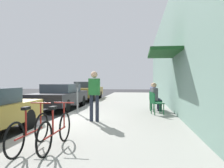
{
  "coord_description": "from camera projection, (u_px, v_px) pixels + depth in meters",
  "views": [
    {
      "loc": [
        3.09,
        -7.33,
        1.51
      ],
      "look_at": [
        1.42,
        5.13,
        1.31
      ],
      "focal_mm": 34.49,
      "sensor_mm": 36.0,
      "label": 1
    }
  ],
  "objects": [
    {
      "name": "seated_patron_2",
      "position": [
        154.0,
        95.0,
        10.38
      ],
      "size": [
        0.48,
        0.43,
        1.29
      ],
      "color": "#232838",
      "rests_on": "sidewalk_slab"
    },
    {
      "name": "parking_meter",
      "position": [
        77.0,
        95.0,
        9.03
      ],
      "size": [
        0.12,
        0.1,
        1.32
      ],
      "color": "slate",
      "rests_on": "sidewalk_slab"
    },
    {
      "name": "sidewalk_slab",
      "position": [
        121.0,
        114.0,
        9.38
      ],
      "size": [
        4.5,
        32.0,
        0.12
      ],
      "primitive_type": "cube",
      "color": "#9E9B93",
      "rests_on": "ground_plane"
    },
    {
      "name": "ground_plane",
      "position": [
        54.0,
        123.0,
        7.69
      ],
      "size": [
        60.0,
        60.0,
        0.0
      ],
      "primitive_type": "plane",
      "color": "#2D2D30"
    },
    {
      "name": "bicycle_1",
      "position": [
        30.0,
        132.0,
        4.33
      ],
      "size": [
        0.46,
        1.71,
        0.9
      ],
      "color": "black",
      "rests_on": "sidewalk_slab"
    },
    {
      "name": "pedestrian_standing",
      "position": [
        94.0,
        92.0,
        7.28
      ],
      "size": [
        0.36,
        0.22,
        1.7
      ],
      "color": "#232838",
      "rests_on": "sidewalk_slab"
    },
    {
      "name": "cafe_chair_0",
      "position": [
        156.0,
        102.0,
        8.77
      ],
      "size": [
        0.56,
        0.56,
        0.87
      ],
      "color": "#14592D",
      "rests_on": "sidewalk_slab"
    },
    {
      "name": "parked_car_2",
      "position": [
        87.0,
        90.0,
        16.76
      ],
      "size": [
        1.8,
        4.4,
        1.43
      ],
      "color": "#A58433",
      "rests_on": "ground_plane"
    },
    {
      "name": "parked_car_1",
      "position": [
        61.0,
        96.0,
        11.35
      ],
      "size": [
        1.8,
        4.4,
        1.33
      ],
      "color": "black",
      "rests_on": "ground_plane"
    },
    {
      "name": "building_facade",
      "position": [
        178.0,
        49.0,
        9.01
      ],
      "size": [
        1.4,
        32.0,
        5.7
      ],
      "color": "gray",
      "rests_on": "ground_plane"
    },
    {
      "name": "bicycle_0",
      "position": [
        56.0,
        131.0,
        4.39
      ],
      "size": [
        0.46,
        1.71,
        0.9
      ],
      "color": "black",
      "rests_on": "sidewalk_slab"
    },
    {
      "name": "cafe_chair_1",
      "position": [
        154.0,
        100.0,
        9.66
      ],
      "size": [
        0.56,
        0.56,
        0.87
      ],
      "color": "#14592D",
      "rests_on": "sidewalk_slab"
    },
    {
      "name": "cafe_chair_2",
      "position": [
        153.0,
        99.0,
        10.38
      ],
      "size": [
        0.52,
        0.52,
        0.87
      ],
      "color": "#14592D",
      "rests_on": "sidewalk_slab"
    },
    {
      "name": "seated_patron_1",
      "position": [
        155.0,
        96.0,
        9.66
      ],
      "size": [
        0.51,
        0.46,
        1.29
      ],
      "color": "#232838",
      "rests_on": "sidewalk_slab"
    }
  ]
}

